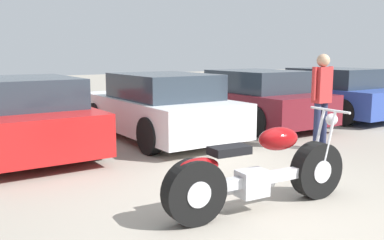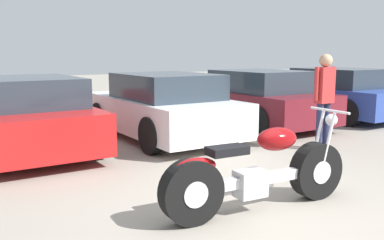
{
  "view_description": "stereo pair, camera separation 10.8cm",
  "coord_description": "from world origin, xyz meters",
  "px_view_note": "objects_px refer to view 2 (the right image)",
  "views": [
    {
      "loc": [
        -3.28,
        -3.37,
        1.79
      ],
      "look_at": [
        -0.01,
        1.58,
        0.85
      ],
      "focal_mm": 40.0,
      "sensor_mm": 36.0,
      "label": 1
    },
    {
      "loc": [
        -3.19,
        -3.42,
        1.79
      ],
      "look_at": [
        -0.01,
        1.58,
        0.85
      ],
      "focal_mm": 40.0,
      "sensor_mm": 36.0,
      "label": 2
    }
  ],
  "objects_px": {
    "parked_car_blue": "(333,94)",
    "parked_car_maroon": "(255,99)",
    "motorcycle": "(257,173)",
    "parked_car_white": "(162,107)",
    "person_standing": "(324,93)",
    "parked_car_red": "(26,116)"
  },
  "relations": [
    {
      "from": "parked_car_blue",
      "to": "parked_car_maroon",
      "type": "bearing_deg",
      "value": 176.6
    },
    {
      "from": "motorcycle",
      "to": "parked_car_white",
      "type": "bearing_deg",
      "value": 75.49
    },
    {
      "from": "motorcycle",
      "to": "person_standing",
      "type": "relative_size",
      "value": 1.39
    },
    {
      "from": "parked_car_red",
      "to": "parked_car_blue",
      "type": "xyz_separation_m",
      "value": [
        8.06,
        -0.22,
        0.0
      ]
    },
    {
      "from": "parked_car_white",
      "to": "person_standing",
      "type": "xyz_separation_m",
      "value": [
        1.97,
        -2.57,
        0.4
      ]
    },
    {
      "from": "parked_car_white",
      "to": "parked_car_blue",
      "type": "distance_m",
      "value": 5.37
    },
    {
      "from": "parked_car_maroon",
      "to": "parked_car_red",
      "type": "bearing_deg",
      "value": 179.31
    },
    {
      "from": "parked_car_white",
      "to": "person_standing",
      "type": "relative_size",
      "value": 2.3
    },
    {
      "from": "parked_car_red",
      "to": "motorcycle",
      "type": "bearing_deg",
      "value": -70.68
    },
    {
      "from": "parked_car_white",
      "to": "parked_car_red",
      "type": "bearing_deg",
      "value": 175.24
    },
    {
      "from": "parked_car_blue",
      "to": "person_standing",
      "type": "bearing_deg",
      "value": -142.91
    },
    {
      "from": "person_standing",
      "to": "parked_car_blue",
      "type": "bearing_deg",
      "value": 37.09
    },
    {
      "from": "parked_car_maroon",
      "to": "person_standing",
      "type": "relative_size",
      "value": 2.3
    },
    {
      "from": "motorcycle",
      "to": "parked_car_red",
      "type": "relative_size",
      "value": 0.6
    },
    {
      "from": "motorcycle",
      "to": "parked_car_blue",
      "type": "bearing_deg",
      "value": 33.44
    },
    {
      "from": "parked_car_red",
      "to": "parked_car_maroon",
      "type": "distance_m",
      "value": 5.37
    },
    {
      "from": "parked_car_maroon",
      "to": "person_standing",
      "type": "distance_m",
      "value": 2.85
    },
    {
      "from": "parked_car_maroon",
      "to": "person_standing",
      "type": "xyz_separation_m",
      "value": [
        -0.71,
        -2.73,
        0.4
      ]
    },
    {
      "from": "parked_car_red",
      "to": "person_standing",
      "type": "bearing_deg",
      "value": -30.94
    },
    {
      "from": "motorcycle",
      "to": "parked_car_red",
      "type": "xyz_separation_m",
      "value": [
        -1.58,
        4.5,
        0.22
      ]
    },
    {
      "from": "person_standing",
      "to": "parked_car_red",
      "type": "bearing_deg",
      "value": 149.06
    },
    {
      "from": "parked_car_red",
      "to": "parked_car_blue",
      "type": "bearing_deg",
      "value": -1.59
    }
  ]
}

